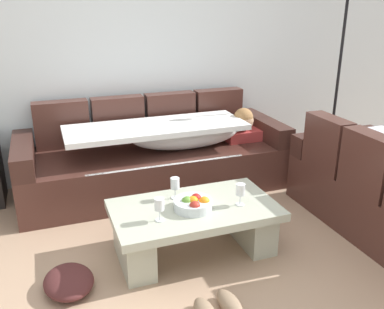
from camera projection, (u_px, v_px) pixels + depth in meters
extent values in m
plane|color=tan|center=(197.00, 287.00, 2.77)|extent=(14.00, 14.00, 0.00)
cube|color=silver|center=(122.00, 47.00, 4.20)|extent=(9.00, 0.10, 2.70)
cube|color=#462721|center=(156.00, 169.00, 4.16)|extent=(2.57, 0.92, 0.42)
cube|color=#462721|center=(62.00, 124.00, 4.08)|extent=(0.52, 0.16, 0.46)
cube|color=#462721|center=(118.00, 119.00, 4.25)|extent=(0.52, 0.16, 0.46)
cube|color=#462721|center=(170.00, 115.00, 4.43)|extent=(0.52, 0.16, 0.46)
cube|color=#462721|center=(218.00, 110.00, 4.61)|extent=(0.52, 0.16, 0.46)
cube|color=#381F1A|center=(23.00, 154.00, 3.67)|extent=(0.18, 0.92, 0.20)
cube|color=#381F1A|center=(264.00, 127.00, 4.44)|extent=(0.18, 0.92, 0.20)
cube|color=#B23838|center=(241.00, 134.00, 4.36)|extent=(0.36, 0.28, 0.11)
sphere|color=tan|center=(243.00, 120.00, 4.27)|extent=(0.21, 0.21, 0.21)
sphere|color=#9E7042|center=(243.00, 118.00, 4.26)|extent=(0.20, 0.20, 0.20)
ellipsoid|color=white|center=(186.00, 134.00, 4.09)|extent=(1.10, 0.44, 0.28)
cube|color=white|center=(156.00, 128.00, 3.94)|extent=(1.70, 0.60, 0.05)
cube|color=white|center=(169.00, 184.00, 3.77)|extent=(1.44, 0.04, 0.38)
cube|color=#462721|center=(369.00, 164.00, 3.10)|extent=(0.16, 0.46, 0.46)
cube|color=#462721|center=(327.00, 144.00, 3.53)|extent=(0.16, 0.46, 0.46)
cube|color=#381F1A|center=(337.00, 142.00, 3.99)|extent=(0.92, 0.18, 0.20)
cube|color=#B2B8A2|center=(194.00, 210.00, 3.05)|extent=(1.20, 0.68, 0.06)
cube|color=#B2B8A2|center=(134.00, 244.00, 2.97)|extent=(0.20, 0.54, 0.32)
cube|color=#B2B8A2|center=(249.00, 222.00, 3.26)|extent=(0.20, 0.54, 0.32)
cylinder|color=silver|center=(193.00, 205.00, 2.99)|extent=(0.28, 0.28, 0.07)
sphere|color=#609735|center=(187.00, 202.00, 2.98)|extent=(0.08, 0.08, 0.08)
sphere|color=#AE2D22|center=(195.00, 207.00, 2.90)|extent=(0.08, 0.08, 0.08)
sphere|color=orange|center=(204.00, 202.00, 2.97)|extent=(0.08, 0.08, 0.08)
sphere|color=#B01B1A|center=(196.00, 199.00, 3.02)|extent=(0.08, 0.08, 0.08)
sphere|color=orange|center=(193.00, 201.00, 2.98)|extent=(0.08, 0.08, 0.08)
cylinder|color=silver|center=(160.00, 220.00, 2.84)|extent=(0.06, 0.06, 0.01)
cylinder|color=silver|center=(160.00, 215.00, 2.83)|extent=(0.01, 0.01, 0.07)
cylinder|color=silver|center=(159.00, 204.00, 2.80)|extent=(0.07, 0.07, 0.08)
cylinder|color=silver|center=(240.00, 204.00, 3.06)|extent=(0.06, 0.06, 0.01)
cylinder|color=silver|center=(240.00, 199.00, 3.05)|extent=(0.01, 0.01, 0.07)
cylinder|color=silver|center=(241.00, 189.00, 3.02)|extent=(0.07, 0.07, 0.08)
cylinder|color=silver|center=(175.00, 198.00, 3.16)|extent=(0.06, 0.06, 0.01)
cylinder|color=silver|center=(175.00, 193.00, 3.15)|extent=(0.01, 0.01, 0.07)
cylinder|color=silver|center=(175.00, 183.00, 3.12)|extent=(0.07, 0.07, 0.08)
cylinder|color=black|center=(328.00, 162.00, 4.89)|extent=(0.28, 0.28, 0.02)
cylinder|color=black|center=(337.00, 85.00, 4.57)|extent=(0.03, 0.03, 1.80)
ellipsoid|color=#8C7259|center=(230.00, 304.00, 2.55)|extent=(0.13, 0.28, 0.09)
ellipsoid|color=#4C2323|center=(69.00, 281.00, 2.73)|extent=(0.36, 0.43, 0.12)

